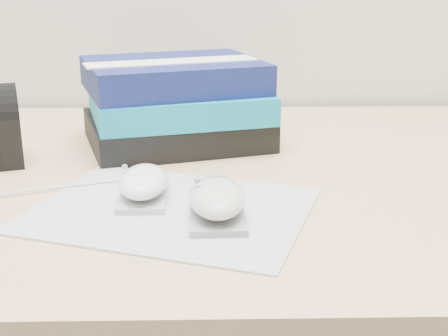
{
  "coord_description": "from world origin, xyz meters",
  "views": [
    {
      "loc": [
        -0.1,
        0.73,
        1.01
      ],
      "look_at": [
        -0.08,
        1.46,
        0.77
      ],
      "focal_mm": 50.0,
      "sensor_mm": 36.0,
      "label": 1
    }
  ],
  "objects_px": {
    "desk": "(270,290)",
    "mouse_rear": "(143,184)",
    "book_stack": "(176,103)",
    "mouse_front": "(217,200)"
  },
  "relations": [
    {
      "from": "desk",
      "to": "mouse_rear",
      "type": "xyz_separation_m",
      "value": [
        -0.18,
        -0.19,
        0.26
      ]
    },
    {
      "from": "desk",
      "to": "book_stack",
      "type": "xyz_separation_m",
      "value": [
        -0.15,
        0.07,
        0.3
      ]
    },
    {
      "from": "desk",
      "to": "mouse_front",
      "type": "height_order",
      "value": "mouse_front"
    },
    {
      "from": "mouse_rear",
      "to": "book_stack",
      "type": "xyz_separation_m",
      "value": [
        0.03,
        0.26,
        0.04
      ]
    },
    {
      "from": "desk",
      "to": "mouse_rear",
      "type": "relative_size",
      "value": 14.89
    },
    {
      "from": "mouse_rear",
      "to": "mouse_front",
      "type": "bearing_deg",
      "value": -34.12
    },
    {
      "from": "mouse_front",
      "to": "desk",
      "type": "bearing_deg",
      "value": 70.33
    },
    {
      "from": "desk",
      "to": "mouse_rear",
      "type": "distance_m",
      "value": 0.37
    },
    {
      "from": "mouse_rear",
      "to": "mouse_front",
      "type": "xyz_separation_m",
      "value": [
        0.09,
        -0.06,
        0.0
      ]
    },
    {
      "from": "desk",
      "to": "book_stack",
      "type": "distance_m",
      "value": 0.34
    }
  ]
}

